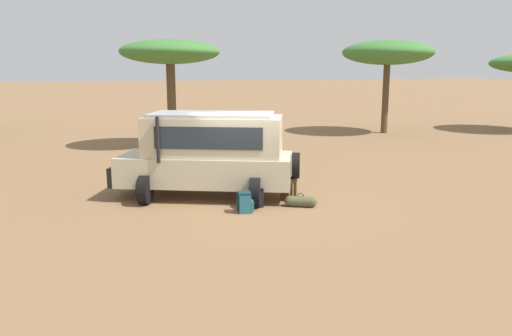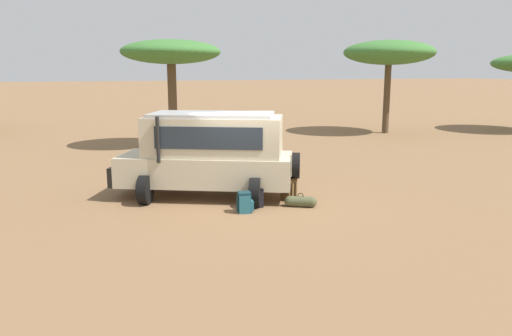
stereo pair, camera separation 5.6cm
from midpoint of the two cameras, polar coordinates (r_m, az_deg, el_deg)
ground_plane at (r=13.85m, az=-1.13°, el=-4.05°), size 320.00×320.00×0.00m
safari_vehicle at (r=14.36m, az=-5.23°, el=1.74°), size 5.35×3.93×2.44m
backpack_beside_front_wheel at (r=12.91m, az=-1.17°, el=-3.97°), size 0.46×0.37×0.54m
backpack_cluster_center at (r=14.17m, az=3.91°, el=-2.43°), size 0.43×0.46×0.64m
backpack_near_rear_wheel at (r=13.45m, az=0.04°, el=-3.42°), size 0.43×0.41×0.51m
duffel_bag_low_black_case at (r=13.53m, az=5.23°, el=-3.84°), size 0.80×0.58×0.39m
acacia_tree_right_mid at (r=24.13m, az=-9.62°, el=12.79°), size 4.64×4.31×5.02m
acacia_tree_far_right at (r=30.06m, az=15.01°, el=12.56°), size 5.13×5.17×5.30m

